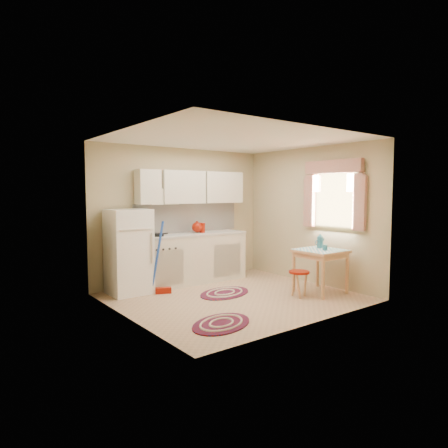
{
  "coord_description": "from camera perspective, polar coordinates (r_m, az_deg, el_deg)",
  "views": [
    {
      "loc": [
        -3.94,
        -4.89,
        1.68
      ],
      "look_at": [
        -0.02,
        0.25,
        1.16
      ],
      "focal_mm": 32.0,
      "sensor_mm": 36.0,
      "label": 1
    }
  ],
  "objects": [
    {
      "name": "coffee_pot",
      "position": [
        7.0,
        13.57,
        -2.37
      ],
      "size": [
        0.16,
        0.14,
        0.26
      ],
      "primitive_type": null,
      "rotation": [
        0.0,
        0.0,
        -0.29
      ],
      "color": "#296A7F",
      "rests_on": "table"
    },
    {
      "name": "red_canister",
      "position": [
        7.51,
        -3.12,
        -0.62
      ],
      "size": [
        0.11,
        0.11,
        0.16
      ],
      "primitive_type": "cylinder",
      "rotation": [
        0.0,
        0.0,
        -0.01
      ],
      "color": "#8D1405",
      "rests_on": "countertop"
    },
    {
      "name": "base_cabinets",
      "position": [
        7.42,
        -5.09,
        -5.06
      ],
      "size": [
        2.25,
        0.6,
        0.88
      ],
      "primitive_type": "cube",
      "color": "beige",
      "rests_on": "ground"
    },
    {
      "name": "broom",
      "position": [
        6.68,
        -8.72,
        -4.78
      ],
      "size": [
        0.3,
        0.22,
        1.2
      ],
      "primitive_type": null,
      "rotation": [
        0.0,
        0.0,
        -0.4
      ],
      "color": "blue",
      "rests_on": "ground"
    },
    {
      "name": "rug_left",
      "position": [
        5.24,
        -0.38,
        -14.05
      ],
      "size": [
        1.12,
        0.94,
        0.02
      ],
      "primitive_type": null,
      "rotation": [
        0.0,
        0.0,
        0.39
      ],
      "color": "maroon",
      "rests_on": "ground"
    },
    {
      "name": "rug_center",
      "position": [
        6.72,
        0.1,
        -9.83
      ],
      "size": [
        1.15,
        0.93,
        0.02
      ],
      "primitive_type": null,
      "rotation": [
        0.0,
        0.0,
        0.3
      ],
      "color": "maroon",
      "rests_on": "ground"
    },
    {
      "name": "mug",
      "position": [
        6.76,
        14.22,
        -3.3
      ],
      "size": [
        0.09,
        0.09,
        0.1
      ],
      "primitive_type": "cylinder",
      "rotation": [
        0.0,
        0.0,
        0.1
      ],
      "color": "#296A7F",
      "rests_on": "table"
    },
    {
      "name": "room_shell",
      "position": [
        6.56,
        1.28,
        3.84
      ],
      "size": [
        3.64,
        3.6,
        2.52
      ],
      "color": "tan",
      "rests_on": "ground"
    },
    {
      "name": "table",
      "position": [
        6.9,
        13.57,
        -6.58
      ],
      "size": [
        0.72,
        0.72,
        0.72
      ],
      "primitive_type": "cube",
      "color": "tan",
      "rests_on": "ground"
    },
    {
      "name": "red_kettle",
      "position": [
        7.44,
        -3.88,
        -0.47
      ],
      "size": [
        0.27,
        0.26,
        0.21
      ],
      "primitive_type": null,
      "rotation": [
        0.0,
        0.0,
        0.44
      ],
      "color": "#8D1405",
      "rests_on": "countertop"
    },
    {
      "name": "stool",
      "position": [
        6.58,
        10.67,
        -8.42
      ],
      "size": [
        0.37,
        0.37,
        0.42
      ],
      "primitive_type": "cylinder",
      "rotation": [
        0.0,
        0.0,
        0.12
      ],
      "color": "#8D1405",
      "rests_on": "ground"
    },
    {
      "name": "countertop",
      "position": [
        7.35,
        -5.12,
        -1.53
      ],
      "size": [
        2.27,
        0.62,
        0.04
      ],
      "primitive_type": "cube",
      "color": "beige",
      "rests_on": "base_cabinets"
    },
    {
      "name": "frying_pan",
      "position": [
        6.98,
        -9.54,
        -1.53
      ],
      "size": [
        0.29,
        0.29,
        0.05
      ],
      "primitive_type": "cylinder",
      "rotation": [
        0.0,
        0.0,
        0.29
      ],
      "color": "black",
      "rests_on": "countertop"
    },
    {
      "name": "fridge",
      "position": [
        6.78,
        -13.46,
        -3.86
      ],
      "size": [
        0.65,
        0.6,
        1.4
      ],
      "primitive_type": "cube",
      "color": "white",
      "rests_on": "ground"
    }
  ]
}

